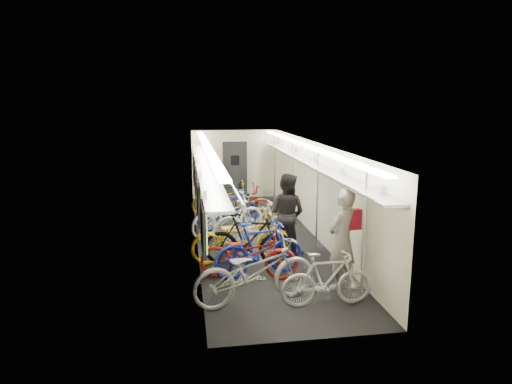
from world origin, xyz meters
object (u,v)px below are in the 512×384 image
object	(u,v)px
passenger_near	(342,239)
passenger_mid	(286,214)
backpack	(354,219)
bicycle_0	(255,271)
bicycle_1	(259,249)

from	to	relation	value
passenger_near	passenger_mid	xyz separation A→B (m)	(-0.56, 2.10, -0.02)
passenger_mid	backpack	world-z (taller)	passenger_mid
backpack	bicycle_0	bearing A→B (deg)	-170.84
bicycle_0	bicycle_1	size ratio (longest dim) A/B	1.18
passenger_near	backpack	size ratio (longest dim) A/B	4.93
bicycle_1	passenger_near	size ratio (longest dim) A/B	1.00
bicycle_0	passenger_near	xyz separation A→B (m)	(1.67, 0.41, 0.36)
passenger_mid	backpack	size ratio (longest dim) A/B	4.84
bicycle_0	passenger_near	bearing A→B (deg)	-88.58
bicycle_0	backpack	distance (m)	2.11
bicycle_0	backpack	size ratio (longest dim) A/B	5.81
passenger_near	passenger_mid	bearing A→B (deg)	-111.16
passenger_near	bicycle_0	bearing A→B (deg)	-22.29
passenger_mid	backpack	distance (m)	2.19
bicycle_1	passenger_mid	xyz separation A→B (m)	(0.83, 1.32, 0.36)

